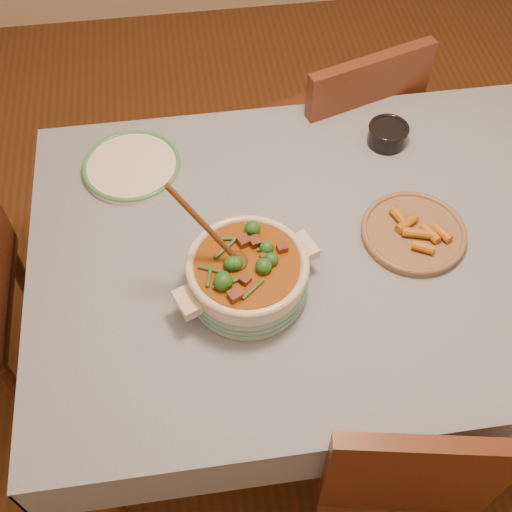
{
  "coord_description": "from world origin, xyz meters",
  "views": [
    {
      "loc": [
        -0.39,
        -0.98,
        2.09
      ],
      "look_at": [
        -0.27,
        -0.09,
        0.86
      ],
      "focal_mm": 45.0,
      "sensor_mm": 36.0,
      "label": 1
    }
  ],
  "objects_px": {
    "condiment_bowl": "(388,133)",
    "chair_far": "(341,134)",
    "dining_table": "(348,260)",
    "white_plate": "(132,166)",
    "stew_casserole": "(247,273)",
    "fried_plate": "(414,231)"
  },
  "relations": [
    {
      "from": "dining_table",
      "to": "condiment_bowl",
      "type": "distance_m",
      "value": 0.41
    },
    {
      "from": "stew_casserole",
      "to": "white_plate",
      "type": "bearing_deg",
      "value": 120.8
    },
    {
      "from": "stew_casserole",
      "to": "chair_far",
      "type": "distance_m",
      "value": 0.92
    },
    {
      "from": "stew_casserole",
      "to": "condiment_bowl",
      "type": "xyz_separation_m",
      "value": [
        0.47,
        0.46,
        -0.04
      ]
    },
    {
      "from": "fried_plate",
      "to": "chair_far",
      "type": "xyz_separation_m",
      "value": [
        -0.02,
        0.65,
        -0.26
      ]
    },
    {
      "from": "fried_plate",
      "to": "condiment_bowl",
      "type": "bearing_deg",
      "value": 86.53
    },
    {
      "from": "white_plate",
      "to": "condiment_bowl",
      "type": "height_order",
      "value": "condiment_bowl"
    },
    {
      "from": "stew_casserole",
      "to": "chair_far",
      "type": "bearing_deg",
      "value": 60.25
    },
    {
      "from": "dining_table",
      "to": "chair_far",
      "type": "relative_size",
      "value": 1.84
    },
    {
      "from": "white_plate",
      "to": "chair_far",
      "type": "relative_size",
      "value": 0.39
    },
    {
      "from": "condiment_bowl",
      "to": "chair_far",
      "type": "distance_m",
      "value": 0.41
    },
    {
      "from": "dining_table",
      "to": "condiment_bowl",
      "type": "relative_size",
      "value": 13.34
    },
    {
      "from": "dining_table",
      "to": "fried_plate",
      "type": "height_order",
      "value": "fried_plate"
    },
    {
      "from": "stew_casserole",
      "to": "dining_table",
      "type": "bearing_deg",
      "value": 22.05
    },
    {
      "from": "dining_table",
      "to": "white_plate",
      "type": "xyz_separation_m",
      "value": [
        -0.56,
        0.34,
        0.1
      ]
    },
    {
      "from": "fried_plate",
      "to": "dining_table",
      "type": "bearing_deg",
      "value": 176.33
    },
    {
      "from": "condiment_bowl",
      "to": "white_plate",
      "type": "bearing_deg",
      "value": -179.63
    },
    {
      "from": "white_plate",
      "to": "condiment_bowl",
      "type": "relative_size",
      "value": 2.83
    },
    {
      "from": "white_plate",
      "to": "dining_table",
      "type": "bearing_deg",
      "value": -30.76
    },
    {
      "from": "condiment_bowl",
      "to": "fried_plate",
      "type": "height_order",
      "value": "condiment_bowl"
    },
    {
      "from": "stew_casserole",
      "to": "fried_plate",
      "type": "xyz_separation_m",
      "value": [
        0.45,
        0.11,
        -0.06
      ]
    },
    {
      "from": "stew_casserole",
      "to": "fried_plate",
      "type": "distance_m",
      "value": 0.47
    }
  ]
}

